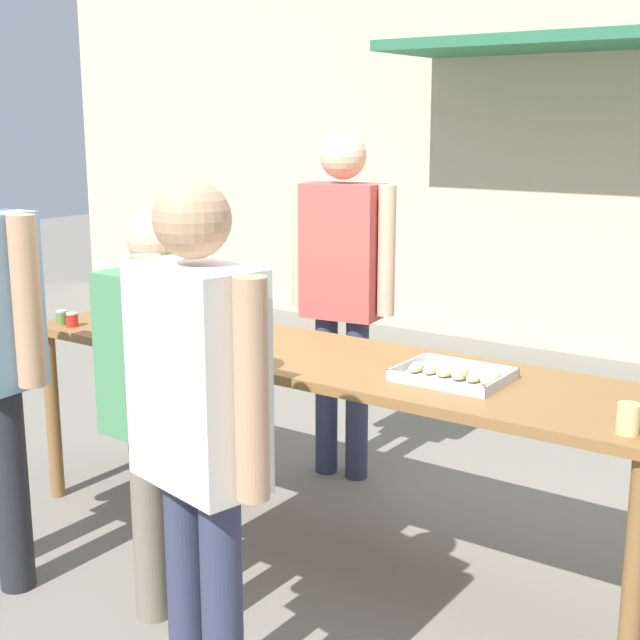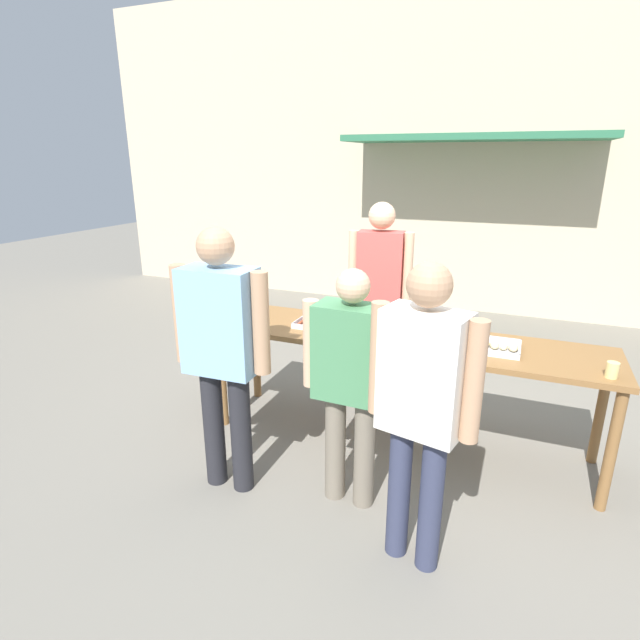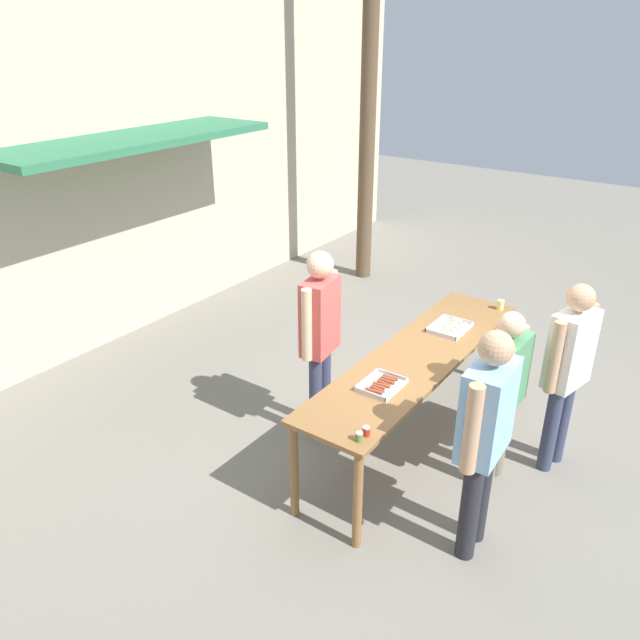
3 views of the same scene
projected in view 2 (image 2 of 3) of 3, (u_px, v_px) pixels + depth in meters
name	position (u px, v px, depth m)	size (l,w,h in m)	color
ground_plane	(396.00, 441.00, 3.99)	(24.00, 24.00, 0.00)	slate
building_facade_back	(476.00, 150.00, 6.79)	(12.00, 1.11, 4.50)	beige
serving_table	(401.00, 348.00, 3.74)	(2.97, 0.70, 0.89)	brown
food_tray_sausages	(320.00, 324.00, 3.93)	(0.37, 0.29, 0.04)	silver
food_tray_buns	(492.00, 346.00, 3.46)	(0.40, 0.31, 0.06)	silver
condiment_jar_mustard	(228.00, 320.00, 3.98)	(0.06, 0.06, 0.07)	#567A38
condiment_jar_ketchup	(236.00, 321.00, 3.94)	(0.06, 0.06, 0.07)	#B22319
beer_cup	(612.00, 370.00, 3.00)	(0.07, 0.07, 0.10)	#DBC67A
person_server_behind_table	(379.00, 283.00, 4.47)	(0.57, 0.27, 1.80)	#333851
person_customer_holding_hotdog	(222.00, 342.00, 3.15)	(0.67, 0.27, 1.77)	#232328
person_customer_with_cup	(422.00, 395.00, 2.52)	(0.59, 0.31, 1.70)	#333851
person_customer_waiting_in_line	(351.00, 372.00, 3.04)	(0.64, 0.26, 1.56)	#756B5B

